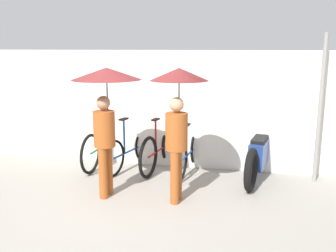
{
  "coord_description": "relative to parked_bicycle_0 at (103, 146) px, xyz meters",
  "views": [
    {
      "loc": [
        1.88,
        -4.65,
        2.24
      ],
      "look_at": [
        0.62,
        1.05,
        1.0
      ],
      "focal_mm": 40.0,
      "sensor_mm": 36.0,
      "label": 1
    }
  ],
  "objects": [
    {
      "name": "ground_plane",
      "position": [
        0.84,
        -1.86,
        -0.38
      ],
      "size": [
        30.0,
        30.0,
        0.0
      ],
      "primitive_type": "plane",
      "color": "gray"
    },
    {
      "name": "back_wall",
      "position": [
        0.84,
        0.27,
        0.71
      ],
      "size": [
        10.91,
        0.12,
        2.18
      ],
      "color": "silver",
      "rests_on": "ground"
    },
    {
      "name": "parked_bicycle_0",
      "position": [
        0.0,
        0.0,
        0.0
      ],
      "size": [
        0.44,
        1.77,
        0.98
      ],
      "rotation": [
        0.0,
        0.0,
        1.51
      ],
      "color": "black",
      "rests_on": "ground"
    },
    {
      "name": "parked_bicycle_1",
      "position": [
        0.56,
        -0.06,
        -0.02
      ],
      "size": [
        0.56,
        1.69,
        1.08
      ],
      "rotation": [
        0.0,
        0.0,
        1.34
      ],
      "color": "black",
      "rests_on": "ground"
    },
    {
      "name": "parked_bicycle_2",
      "position": [
        1.12,
        -0.01,
        0.0
      ],
      "size": [
        0.45,
        1.75,
        0.99
      ],
      "rotation": [
        0.0,
        0.0,
        1.42
      ],
      "color": "black",
      "rests_on": "ground"
    },
    {
      "name": "parked_bicycle_3",
      "position": [
        1.68,
        -0.04,
        -0.01
      ],
      "size": [
        0.44,
        1.68,
        1.09
      ],
      "rotation": [
        0.0,
        0.0,
        1.45
      ],
      "color": "black",
      "rests_on": "ground"
    },
    {
      "name": "pedestrian_leading",
      "position": [
        0.64,
        -1.35,
        1.17
      ],
      "size": [
        1.04,
        1.04,
        1.94
      ],
      "rotation": [
        0.0,
        0.0,
        -0.06
      ],
      "color": "#9E4C1E",
      "rests_on": "ground"
    },
    {
      "name": "pedestrian_center",
      "position": [
        1.72,
        -1.33,
        1.08
      ],
      "size": [
        0.84,
        0.84,
        1.95
      ],
      "rotation": [
        0.0,
        0.0,
        -0.04
      ],
      "color": "#9E4C1E",
      "rests_on": "ground"
    },
    {
      "name": "motorcycle",
      "position": [
        2.91,
        -0.07,
        0.02
      ],
      "size": [
        0.66,
        2.1,
        0.92
      ],
      "rotation": [
        0.0,
        0.0,
        1.39
      ],
      "color": "black",
      "rests_on": "ground"
    },
    {
      "name": "awning_pole",
      "position": [
        3.84,
        -0.07,
        0.85
      ],
      "size": [
        0.07,
        0.07,
        2.47
      ],
      "color": "gray",
      "rests_on": "ground"
    }
  ]
}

